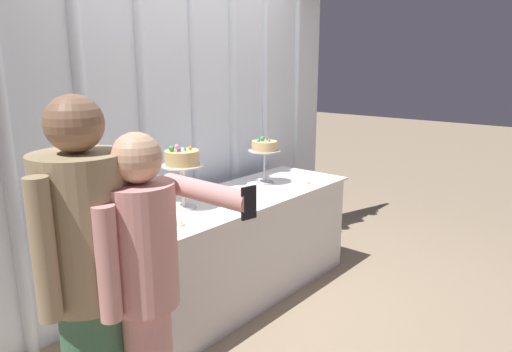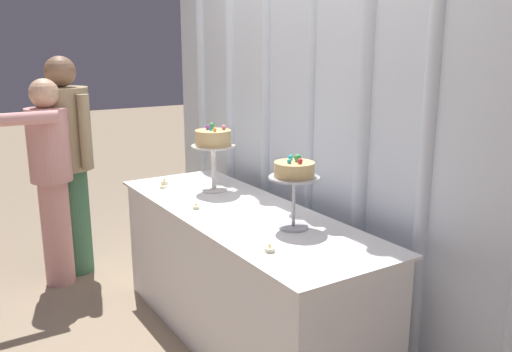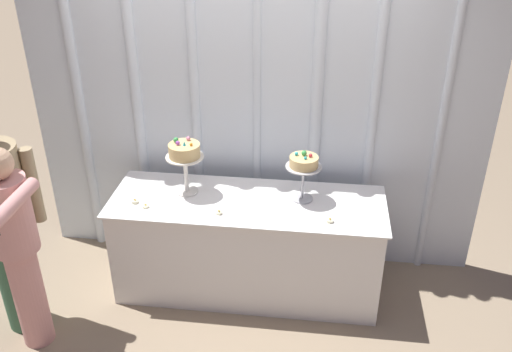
{
  "view_description": "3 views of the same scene",
  "coord_description": "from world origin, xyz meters",
  "px_view_note": "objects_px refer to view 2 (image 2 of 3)",
  "views": [
    {
      "loc": [
        -2.4,
        -2.09,
        1.74
      ],
      "look_at": [
        0.28,
        0.17,
        0.88
      ],
      "focal_mm": 32.25,
      "sensor_mm": 36.0,
      "label": 1
    },
    {
      "loc": [
        2.48,
        -1.37,
        1.7
      ],
      "look_at": [
        0.14,
        0.11,
        1.02
      ],
      "focal_mm": 37.54,
      "sensor_mm": 36.0,
      "label": 2
    },
    {
      "loc": [
        0.49,
        -3.28,
        2.87
      ],
      "look_at": [
        0.07,
        0.08,
        1.01
      ],
      "focal_mm": 38.73,
      "sensor_mm": 36.0,
      "label": 3
    }
  ],
  "objects_px": {
    "tealight_far_left": "(164,182)",
    "tealight_near_left": "(163,187)",
    "cake_table": "(241,276)",
    "tealight_far_right": "(270,249)",
    "guest_girl_blue_dress": "(50,173)",
    "tealight_near_right": "(196,207)",
    "guest_man_pink_jacket": "(67,159)",
    "cake_display_nearleft": "(213,142)",
    "cake_display_nearright": "(294,175)"
  },
  "relations": [
    {
      "from": "cake_table",
      "to": "tealight_far_right",
      "type": "relative_size",
      "value": 40.45
    },
    {
      "from": "tealight_near_left",
      "to": "guest_man_pink_jacket",
      "type": "distance_m",
      "value": 0.93
    },
    {
      "from": "tealight_far_left",
      "to": "guest_man_pink_jacket",
      "type": "distance_m",
      "value": 0.87
    },
    {
      "from": "tealight_far_right",
      "to": "tealight_near_left",
      "type": "bearing_deg",
      "value": 178.71
    },
    {
      "from": "cake_display_nearright",
      "to": "tealight_near_right",
      "type": "height_order",
      "value": "cake_display_nearright"
    },
    {
      "from": "cake_table",
      "to": "cake_display_nearleft",
      "type": "distance_m",
      "value": 0.85
    },
    {
      "from": "cake_table",
      "to": "tealight_near_left",
      "type": "height_order",
      "value": "tealight_near_left"
    },
    {
      "from": "guest_man_pink_jacket",
      "to": "tealight_far_left",
      "type": "bearing_deg",
      "value": 31.57
    },
    {
      "from": "cake_display_nearright",
      "to": "guest_girl_blue_dress",
      "type": "bearing_deg",
      "value": -155.25
    },
    {
      "from": "cake_display_nearright",
      "to": "tealight_near_left",
      "type": "height_order",
      "value": "cake_display_nearright"
    },
    {
      "from": "cake_display_nearright",
      "to": "cake_table",
      "type": "bearing_deg",
      "value": -168.91
    },
    {
      "from": "cake_display_nearright",
      "to": "tealight_far_left",
      "type": "relative_size",
      "value": 7.61
    },
    {
      "from": "tealight_near_right",
      "to": "guest_girl_blue_dress",
      "type": "relative_size",
      "value": 0.03
    },
    {
      "from": "cake_display_nearleft",
      "to": "tealight_far_right",
      "type": "relative_size",
      "value": 8.68
    },
    {
      "from": "tealight_near_left",
      "to": "tealight_far_right",
      "type": "relative_size",
      "value": 1.0
    },
    {
      "from": "cake_display_nearleft",
      "to": "tealight_far_right",
      "type": "xyz_separation_m",
      "value": [
        1.06,
        -0.28,
        -0.3
      ]
    },
    {
      "from": "tealight_far_right",
      "to": "guest_girl_blue_dress",
      "type": "distance_m",
      "value": 2.04
    },
    {
      "from": "tealight_near_left",
      "to": "guest_man_pink_jacket",
      "type": "height_order",
      "value": "guest_man_pink_jacket"
    },
    {
      "from": "cake_display_nearright",
      "to": "tealight_far_left",
      "type": "distance_m",
      "value": 1.24
    },
    {
      "from": "cake_display_nearright",
      "to": "tealight_far_right",
      "type": "distance_m",
      "value": 0.44
    },
    {
      "from": "cake_display_nearleft",
      "to": "tealight_far_right",
      "type": "bearing_deg",
      "value": -14.72
    },
    {
      "from": "tealight_near_right",
      "to": "guest_man_pink_jacket",
      "type": "distance_m",
      "value": 1.42
    },
    {
      "from": "cake_table",
      "to": "tealight_far_right",
      "type": "distance_m",
      "value": 0.75
    },
    {
      "from": "cake_table",
      "to": "tealight_far_left",
      "type": "relative_size",
      "value": 39.8
    },
    {
      "from": "tealight_far_left",
      "to": "tealight_near_right",
      "type": "bearing_deg",
      "value": -6.44
    },
    {
      "from": "guest_man_pink_jacket",
      "to": "guest_girl_blue_dress",
      "type": "xyz_separation_m",
      "value": [
        0.16,
        -0.16,
        -0.05
      ]
    },
    {
      "from": "tealight_far_left",
      "to": "guest_man_pink_jacket",
      "type": "relative_size",
      "value": 0.03
    },
    {
      "from": "guest_girl_blue_dress",
      "to": "tealight_far_right",
      "type": "bearing_deg",
      "value": 15.21
    },
    {
      "from": "tealight_far_left",
      "to": "tealight_near_left",
      "type": "height_order",
      "value": "tealight_far_left"
    },
    {
      "from": "cake_table",
      "to": "guest_girl_blue_dress",
      "type": "bearing_deg",
      "value": -151.79
    },
    {
      "from": "cake_display_nearleft",
      "to": "tealight_near_right",
      "type": "bearing_deg",
      "value": -42.95
    },
    {
      "from": "cake_display_nearright",
      "to": "tealight_far_left",
      "type": "bearing_deg",
      "value": -170.31
    },
    {
      "from": "cake_table",
      "to": "tealight_near_left",
      "type": "distance_m",
      "value": 0.83
    },
    {
      "from": "cake_table",
      "to": "cake_display_nearleft",
      "type": "relative_size",
      "value": 4.66
    },
    {
      "from": "tealight_near_right",
      "to": "tealight_far_right",
      "type": "xyz_separation_m",
      "value": [
        0.77,
        -0.01,
        0.0
      ]
    },
    {
      "from": "tealight_near_right",
      "to": "cake_table",
      "type": "bearing_deg",
      "value": 48.98
    },
    {
      "from": "cake_table",
      "to": "tealight_near_right",
      "type": "distance_m",
      "value": 0.48
    },
    {
      "from": "tealight_near_right",
      "to": "guest_man_pink_jacket",
      "type": "xyz_separation_m",
      "value": [
        -1.36,
        -0.38,
        0.08
      ]
    },
    {
      "from": "tealight_far_right",
      "to": "cake_display_nearright",
      "type": "bearing_deg",
      "value": 125.86
    },
    {
      "from": "cake_display_nearleft",
      "to": "tealight_far_left",
      "type": "relative_size",
      "value": 8.54
    },
    {
      "from": "cake_table",
      "to": "guest_man_pink_jacket",
      "type": "height_order",
      "value": "guest_man_pink_jacket"
    },
    {
      "from": "guest_man_pink_jacket",
      "to": "cake_display_nearright",
      "type": "bearing_deg",
      "value": 18.8
    },
    {
      "from": "guest_girl_blue_dress",
      "to": "cake_display_nearleft",
      "type": "bearing_deg",
      "value": 41.7
    },
    {
      "from": "cake_table",
      "to": "cake_display_nearleft",
      "type": "bearing_deg",
      "value": 170.79
    },
    {
      "from": "tealight_near_right",
      "to": "cake_display_nearright",
      "type": "bearing_deg",
      "value": 25.91
    },
    {
      "from": "cake_display_nearleft",
      "to": "tealight_near_left",
      "type": "bearing_deg",
      "value": -134.04
    },
    {
      "from": "cake_display_nearright",
      "to": "tealight_near_left",
      "type": "bearing_deg",
      "value": -167.13
    },
    {
      "from": "tealight_far_left",
      "to": "guest_girl_blue_dress",
      "type": "relative_size",
      "value": 0.03
    },
    {
      "from": "cake_table",
      "to": "cake_display_nearright",
      "type": "xyz_separation_m",
      "value": [
        0.39,
        0.08,
        0.67
      ]
    },
    {
      "from": "cake_display_nearright",
      "to": "tealight_far_right",
      "type": "relative_size",
      "value": 7.74
    }
  ]
}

